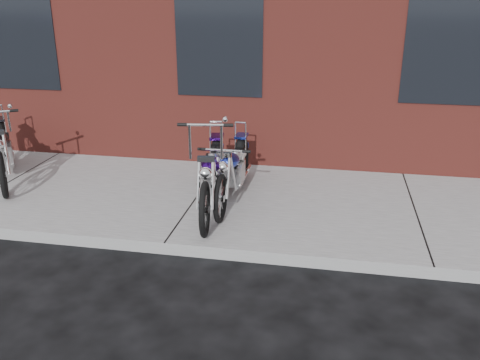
# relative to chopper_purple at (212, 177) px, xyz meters

# --- Properties ---
(ground) EXTENTS (120.00, 120.00, 0.00)m
(ground) POSITION_rel_chopper_purple_xyz_m (-0.30, -1.16, -0.57)
(ground) COLOR black
(ground) RESTS_ON ground
(sidewalk) EXTENTS (22.00, 3.00, 0.15)m
(sidewalk) POSITION_rel_chopper_purple_xyz_m (-0.30, 0.34, -0.50)
(sidewalk) COLOR slate
(sidewalk) RESTS_ON ground
(chopper_purple) EXTENTS (0.60, 2.33, 1.31)m
(chopper_purple) POSITION_rel_chopper_purple_xyz_m (0.00, 0.00, 0.00)
(chopper_purple) COLOR black
(chopper_purple) RESTS_ON sidewalk
(chopper_blue) EXTENTS (0.53, 2.17, 0.94)m
(chopper_blue) POSITION_rel_chopper_purple_xyz_m (0.21, 0.36, -0.03)
(chopper_blue) COLOR black
(chopper_blue) RESTS_ON sidewalk
(chopper_third) EXTENTS (1.41, 2.01, 1.20)m
(chopper_third) POSITION_rel_chopper_purple_xyz_m (-3.45, 0.50, 0.00)
(chopper_third) COLOR black
(chopper_third) RESTS_ON sidewalk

